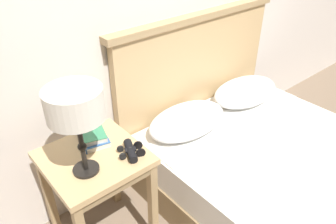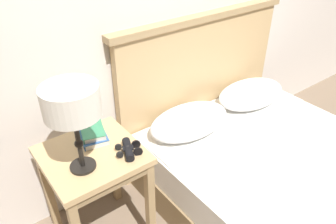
{
  "view_description": "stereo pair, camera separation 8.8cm",
  "coord_description": "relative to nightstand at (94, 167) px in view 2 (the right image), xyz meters",
  "views": [
    {
      "loc": [
        -1.26,
        -0.73,
        1.77
      ],
      "look_at": [
        -0.24,
        0.48,
        0.76
      ],
      "focal_mm": 35.0,
      "sensor_mm": 36.0,
      "label": 1
    },
    {
      "loc": [
        -1.19,
        -0.78,
        1.77
      ],
      "look_at": [
        -0.24,
        0.48,
        0.76
      ],
      "focal_mm": 35.0,
      "sensor_mm": 36.0,
      "label": 2
    }
  ],
  "objects": [
    {
      "name": "book_on_nightstand",
      "position": [
        0.07,
        0.12,
        0.12
      ],
      "size": [
        0.18,
        0.24,
        0.03
      ],
      "color": "silver",
      "rests_on": "nightstand"
    },
    {
      "name": "nightstand",
      "position": [
        0.0,
        0.0,
        0.0
      ],
      "size": [
        0.5,
        0.5,
        0.66
      ],
      "color": "tan",
      "rests_on": "ground_plane"
    },
    {
      "name": "book_stacked_on_top",
      "position": [
        0.07,
        0.12,
        0.15
      ],
      "size": [
        0.17,
        0.22,
        0.03
      ],
      "color": "silver",
      "rests_on": "book_on_nightstand"
    },
    {
      "name": "binoculars_pair",
      "position": [
        0.16,
        -0.12,
        0.12
      ],
      "size": [
        0.16,
        0.16,
        0.05
      ],
      "color": "black",
      "rests_on": "nightstand"
    },
    {
      "name": "bed",
      "position": [
        1.04,
        -0.52,
        -0.29
      ],
      "size": [
        1.5,
        1.88,
        1.14
      ],
      "color": "olive",
      "rests_on": "ground_plane"
    },
    {
      "name": "table_lamp",
      "position": [
        -0.08,
        -0.08,
        0.47
      ],
      "size": [
        0.26,
        0.26,
        0.45
      ],
      "color": "black",
      "rests_on": "nightstand"
    }
  ]
}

